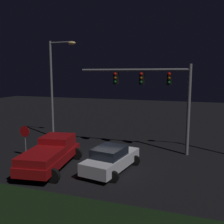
# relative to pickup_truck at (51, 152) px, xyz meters

# --- Properties ---
(ground_plane) EXTENTS (80.00, 80.00, 0.00)m
(ground_plane) POSITION_rel_pickup_truck_xyz_m (2.82, 2.39, -1.00)
(ground_plane) COLOR black
(pickup_truck) EXTENTS (3.38, 5.63, 1.80)m
(pickup_truck) POSITION_rel_pickup_truck_xyz_m (0.00, 0.00, 0.00)
(pickup_truck) COLOR maroon
(pickup_truck) RESTS_ON ground_plane
(car_sedan) EXTENTS (2.95, 4.64, 1.51)m
(car_sedan) POSITION_rel_pickup_truck_xyz_m (3.69, 0.70, -0.26)
(car_sedan) COLOR silver
(car_sedan) RESTS_ON ground_plane
(traffic_signal_gantry) EXTENTS (8.32, 0.56, 6.50)m
(traffic_signal_gantry) POSITION_rel_pickup_truck_xyz_m (5.42, 5.41, 3.90)
(traffic_signal_gantry) COLOR slate
(traffic_signal_gantry) RESTS_ON ground_plane
(street_lamp_left) EXTENTS (2.60, 0.44, 8.67)m
(street_lamp_left) POSITION_rel_pickup_truck_xyz_m (-3.67, 6.92, 4.41)
(street_lamp_left) COLOR slate
(street_lamp_left) RESTS_ON ground_plane
(stop_sign) EXTENTS (0.76, 0.08, 2.23)m
(stop_sign) POSITION_rel_pickup_truck_xyz_m (-2.82, 1.17, 0.56)
(stop_sign) COLOR slate
(stop_sign) RESTS_ON ground_plane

